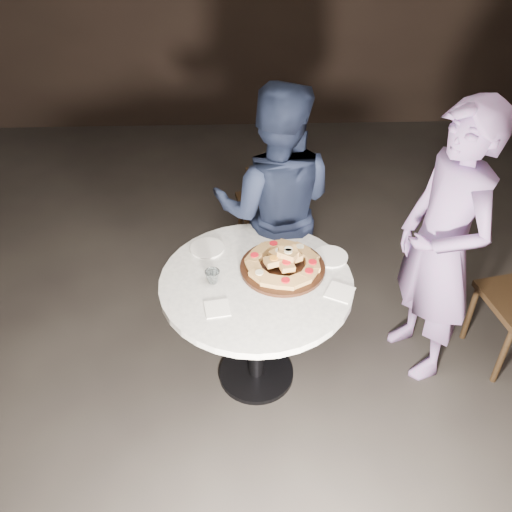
{
  "coord_description": "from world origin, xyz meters",
  "views": [
    {
      "loc": [
        -0.21,
        -2.44,
        2.87
      ],
      "look_at": [
        -0.13,
        -0.04,
        0.93
      ],
      "focal_mm": 40.0,
      "sensor_mm": 36.0,
      "label": 1
    }
  ],
  "objects_px": {
    "focaccia_pile": "(283,261)",
    "chair_far": "(273,205)",
    "diner_navy": "(275,208)",
    "serving_board": "(283,268)",
    "table": "(256,300)",
    "water_glass": "(213,277)",
    "diner_teal": "(442,249)"
  },
  "relations": [
    {
      "from": "focaccia_pile",
      "to": "chair_far",
      "type": "distance_m",
      "value": 1.07
    },
    {
      "from": "focaccia_pile",
      "to": "diner_teal",
      "type": "height_order",
      "value": "diner_teal"
    },
    {
      "from": "table",
      "to": "serving_board",
      "type": "xyz_separation_m",
      "value": [
        0.15,
        0.09,
        0.16
      ]
    },
    {
      "from": "table",
      "to": "chair_far",
      "type": "xyz_separation_m",
      "value": [
        0.16,
        1.11,
        -0.1
      ]
    },
    {
      "from": "focaccia_pile",
      "to": "water_glass",
      "type": "height_order",
      "value": "focaccia_pile"
    },
    {
      "from": "serving_board",
      "to": "diner_teal",
      "type": "relative_size",
      "value": 0.27
    },
    {
      "from": "chair_far",
      "to": "diner_navy",
      "type": "height_order",
      "value": "diner_navy"
    },
    {
      "from": "focaccia_pile",
      "to": "water_glass",
      "type": "relative_size",
      "value": 5.23
    },
    {
      "from": "water_glass",
      "to": "diner_teal",
      "type": "height_order",
      "value": "diner_teal"
    },
    {
      "from": "diner_teal",
      "to": "focaccia_pile",
      "type": "bearing_deg",
      "value": -104.48
    },
    {
      "from": "water_glass",
      "to": "diner_teal",
      "type": "bearing_deg",
      "value": 6.19
    },
    {
      "from": "focaccia_pile",
      "to": "chair_far",
      "type": "relative_size",
      "value": 0.45
    },
    {
      "from": "diner_navy",
      "to": "diner_teal",
      "type": "relative_size",
      "value": 0.94
    },
    {
      "from": "diner_navy",
      "to": "table",
      "type": "bearing_deg",
      "value": 85.44
    },
    {
      "from": "table",
      "to": "diner_teal",
      "type": "xyz_separation_m",
      "value": [
        1.05,
        0.13,
        0.24
      ]
    },
    {
      "from": "focaccia_pile",
      "to": "water_glass",
      "type": "bearing_deg",
      "value": -166.02
    },
    {
      "from": "table",
      "to": "serving_board",
      "type": "bearing_deg",
      "value": 30.87
    },
    {
      "from": "focaccia_pile",
      "to": "diner_navy",
      "type": "height_order",
      "value": "diner_navy"
    },
    {
      "from": "table",
      "to": "diner_teal",
      "type": "distance_m",
      "value": 1.08
    },
    {
      "from": "table",
      "to": "diner_navy",
      "type": "xyz_separation_m",
      "value": [
        0.14,
        0.65,
        0.18
      ]
    },
    {
      "from": "serving_board",
      "to": "chair_far",
      "type": "xyz_separation_m",
      "value": [
        0.01,
        1.02,
        -0.26
      ]
    },
    {
      "from": "water_glass",
      "to": "diner_navy",
      "type": "bearing_deg",
      "value": 60.17
    },
    {
      "from": "water_glass",
      "to": "diner_navy",
      "type": "distance_m",
      "value": 0.76
    },
    {
      "from": "table",
      "to": "focaccia_pile",
      "type": "bearing_deg",
      "value": 30.59
    },
    {
      "from": "diner_navy",
      "to": "focaccia_pile",
      "type": "bearing_deg",
      "value": 98.89
    },
    {
      "from": "serving_board",
      "to": "focaccia_pile",
      "type": "relative_size",
      "value": 1.12
    },
    {
      "from": "table",
      "to": "serving_board",
      "type": "relative_size",
      "value": 2.29
    },
    {
      "from": "diner_teal",
      "to": "table",
      "type": "bearing_deg",
      "value": -99.94
    },
    {
      "from": "table",
      "to": "diner_navy",
      "type": "bearing_deg",
      "value": 77.84
    },
    {
      "from": "focaccia_pile",
      "to": "diner_navy",
      "type": "bearing_deg",
      "value": 91.29
    },
    {
      "from": "diner_navy",
      "to": "serving_board",
      "type": "bearing_deg",
      "value": 98.55
    },
    {
      "from": "serving_board",
      "to": "focaccia_pile",
      "type": "height_order",
      "value": "focaccia_pile"
    }
  ]
}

